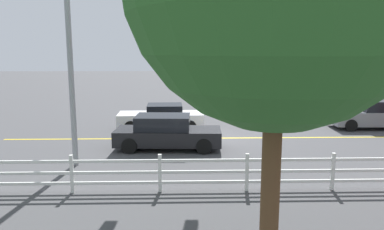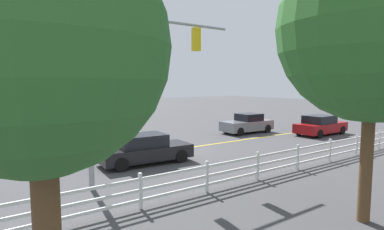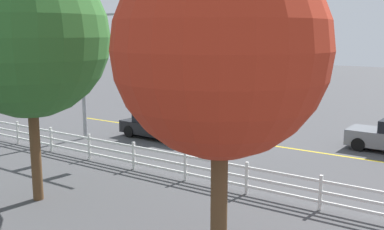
# 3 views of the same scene
# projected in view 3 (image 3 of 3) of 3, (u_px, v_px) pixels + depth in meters

# --- Properties ---
(ground_plane) EXTENTS (120.00, 120.00, 0.00)m
(ground_plane) POSITION_uv_depth(u_px,v_px,m) (213.00, 137.00, 24.36)
(ground_plane) COLOR #444447
(lane_center_stripe) EXTENTS (28.00, 0.16, 0.01)m
(lane_center_stripe) POSITION_uv_depth(u_px,v_px,m) (282.00, 147.00, 22.14)
(lane_center_stripe) COLOR gold
(lane_center_stripe) RESTS_ON ground_plane
(signal_assembly) EXTENTS (6.52, 0.37, 6.86)m
(signal_assembly) POSITION_uv_depth(u_px,v_px,m) (108.00, 48.00, 22.15)
(signal_assembly) COLOR gray
(signal_assembly) RESTS_ON ground_plane
(car_0) EXTENTS (4.57, 2.05, 1.45)m
(car_0) POSITION_uv_depth(u_px,v_px,m) (160.00, 125.00, 23.92)
(car_0) COLOR black
(car_0) RESTS_ON ground_plane
(car_3) EXTENTS (4.54, 2.00, 1.35)m
(car_3) POSITION_uv_depth(u_px,v_px,m) (195.00, 114.00, 27.42)
(car_3) COLOR silver
(car_3) RESTS_ON ground_plane
(white_rail_fence) EXTENTS (26.10, 0.10, 1.15)m
(white_rail_fence) POSITION_uv_depth(u_px,v_px,m) (186.00, 165.00, 17.01)
(white_rail_fence) COLOR white
(white_rail_fence) RESTS_ON ground_plane
(tree_0) EXTENTS (5.15, 5.15, 7.97)m
(tree_0) POSITION_uv_depth(u_px,v_px,m) (28.00, 38.00, 14.22)
(tree_0) COLOR brown
(tree_0) RESTS_ON ground_plane
(tree_2) EXTENTS (4.62, 4.62, 7.48)m
(tree_2) POSITION_uv_depth(u_px,v_px,m) (221.00, 51.00, 9.41)
(tree_2) COLOR brown
(tree_2) RESTS_ON ground_plane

